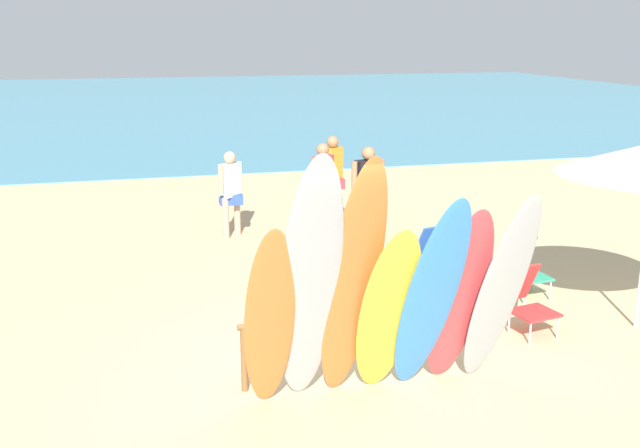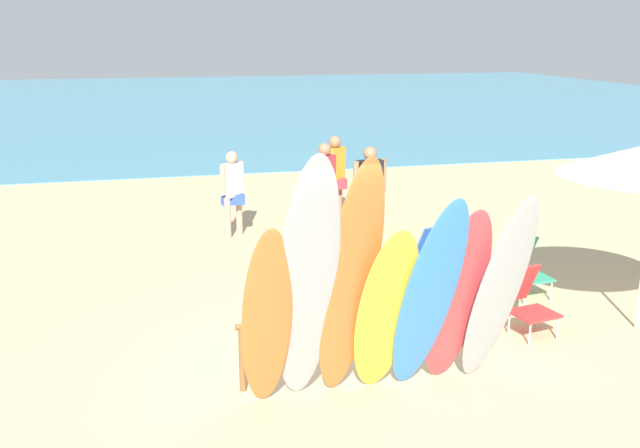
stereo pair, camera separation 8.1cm
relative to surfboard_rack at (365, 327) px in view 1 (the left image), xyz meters
The scene contains 17 objects.
ground 14.01m from the surfboard_rack, 90.00° to the left, with size 60.00×60.00×0.00m, color tan.
ocean_water 31.56m from the surfboard_rack, 90.00° to the left, with size 60.00×40.00×0.02m, color teal.
surfboard_rack is the anchor object (origin of this frame).
surfboard_orange_0 1.33m from the surfboard_rack, 152.51° to the right, with size 0.48×0.06×2.06m, color orange.
surfboard_grey_1 1.28m from the surfboard_rack, 138.41° to the right, with size 0.57×0.07×2.81m, color #999EA3.
surfboard_orange_2 1.03m from the surfboard_rack, 118.14° to the right, with size 0.52×0.07×2.72m, color orange.
surfboard_yellow_3 0.72m from the surfboard_rack, 87.55° to the right, with size 0.58×0.06×2.03m, color yellow.
surfboard_blue_4 0.99m from the surfboard_rack, 60.00° to the right, with size 0.55×0.07×2.39m, color #337AD1.
surfboard_red_5 1.07m from the surfboard_rack, 36.88° to the right, with size 0.54×0.06×2.17m, color #D13D42.
surfboard_grey_6 1.45m from the surfboard_rack, 32.78° to the right, with size 0.46×0.06×2.38m, color #999EA3.
beachgoer_photographing 5.05m from the surfboard_rack, 71.77° to the left, with size 0.62×0.32×1.69m.
beachgoer_by_water 5.84m from the surfboard_rack, 96.17° to the left, with size 0.46×0.41×1.54m.
beachgoer_midbeach 5.66m from the surfboard_rack, 79.94° to the left, with size 0.49×0.46×1.66m.
beachgoer_near_rack 6.61m from the surfboard_rack, 77.65° to the left, with size 0.49×0.45×1.65m.
beach_chair_red 3.47m from the surfboard_rack, 33.12° to the left, with size 0.57×0.78×0.80m.
beach_chair_blue 3.41m from the surfboard_rack, 53.73° to the left, with size 0.68×0.83×0.80m.
beach_chair_striped 2.37m from the surfboard_rack, 17.01° to the left, with size 0.62×0.77×0.82m.
Camera 1 is at (-2.24, -6.80, 3.59)m, focal length 41.12 mm.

